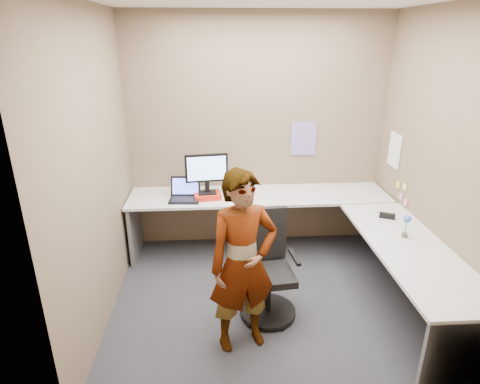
{
  "coord_description": "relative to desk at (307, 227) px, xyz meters",
  "views": [
    {
      "loc": [
        -0.49,
        -3.27,
        2.43
      ],
      "look_at": [
        -0.26,
        0.25,
        1.05
      ],
      "focal_mm": 30.0,
      "sensor_mm": 36.0,
      "label": 1
    }
  ],
  "objects": [
    {
      "name": "ground",
      "position": [
        -0.44,
        -0.39,
        -0.59
      ],
      "size": [
        3.0,
        3.0,
        0.0
      ],
      "primitive_type": "plane",
      "color": "#28272D",
      "rests_on": "ground"
    },
    {
      "name": "wall_back",
      "position": [
        -0.44,
        0.91,
        0.76
      ],
      "size": [
        3.0,
        0.0,
        3.0
      ],
      "primitive_type": "plane",
      "rotation": [
        1.57,
        0.0,
        0.0
      ],
      "color": "brown",
      "rests_on": "ground"
    },
    {
      "name": "wall_right",
      "position": [
        1.06,
        -0.39,
        0.76
      ],
      "size": [
        0.0,
        2.7,
        2.7
      ],
      "primitive_type": "plane",
      "rotation": [
        1.57,
        0.0,
        -1.57
      ],
      "color": "brown",
      "rests_on": "ground"
    },
    {
      "name": "wall_left",
      "position": [
        -1.94,
        -0.39,
        0.76
      ],
      "size": [
        0.0,
        2.7,
        2.7
      ],
      "primitive_type": "plane",
      "rotation": [
        1.57,
        0.0,
        1.57
      ],
      "color": "brown",
      "rests_on": "ground"
    },
    {
      "name": "desk",
      "position": [
        0.0,
        0.0,
        0.0
      ],
      "size": [
        2.98,
        2.58,
        0.73
      ],
      "color": "silver",
      "rests_on": "ground"
    },
    {
      "name": "paper_ream",
      "position": [
        -1.03,
        0.52,
        0.17
      ],
      "size": [
        0.32,
        0.25,
        0.06
      ],
      "primitive_type": "cube",
      "rotation": [
        0.0,
        0.0,
        0.13
      ],
      "color": "red",
      "rests_on": "desk"
    },
    {
      "name": "monitor",
      "position": [
        -1.03,
        0.54,
        0.46
      ],
      "size": [
        0.47,
        0.16,
        0.45
      ],
      "rotation": [
        0.0,
        0.0,
        0.13
      ],
      "color": "black",
      "rests_on": "paper_ream"
    },
    {
      "name": "laptop",
      "position": [
        -1.27,
        0.52,
        0.2
      ],
      "size": [
        0.35,
        0.3,
        0.23
      ],
      "rotation": [
        0.0,
        0.0,
        -0.07
      ],
      "color": "black",
      "rests_on": "desk"
    },
    {
      "name": "trackball_mouse",
      "position": [
        -1.38,
        0.61,
        0.17
      ],
      "size": [
        0.12,
        0.08,
        0.07
      ],
      "color": "#B7B7BC",
      "rests_on": "desk"
    },
    {
      "name": "origami",
      "position": [
        -0.78,
        0.36,
        0.17
      ],
      "size": [
        0.1,
        0.1,
        0.06
      ],
      "primitive_type": "cone",
      "color": "white",
      "rests_on": "desk"
    },
    {
      "name": "stapler",
      "position": [
        0.77,
        -0.13,
        0.17
      ],
      "size": [
        0.15,
        0.1,
        0.05
      ],
      "primitive_type": "cube",
      "rotation": [
        0.0,
        0.0,
        -0.43
      ],
      "color": "black",
      "rests_on": "desk"
    },
    {
      "name": "flower",
      "position": [
        0.76,
        -0.53,
        0.28
      ],
      "size": [
        0.07,
        0.07,
        0.22
      ],
      "color": "brown",
      "rests_on": "desk"
    },
    {
      "name": "calendar_purple",
      "position": [
        0.11,
        0.9,
        0.71
      ],
      "size": [
        0.3,
        0.01,
        0.4
      ],
      "primitive_type": "cube",
      "color": "#846BB7",
      "rests_on": "wall_back"
    },
    {
      "name": "calendar_white",
      "position": [
        1.05,
        0.51,
        0.66
      ],
      "size": [
        0.01,
        0.28,
        0.38
      ],
      "primitive_type": "cube",
      "color": "white",
      "rests_on": "wall_right"
    },
    {
      "name": "sticky_note_a",
      "position": [
        1.05,
        0.16,
        0.36
      ],
      "size": [
        0.01,
        0.07,
        0.07
      ],
      "primitive_type": "cube",
      "color": "#F2E059",
      "rests_on": "wall_right"
    },
    {
      "name": "sticky_note_b",
      "position": [
        1.05,
        0.21,
        0.23
      ],
      "size": [
        0.01,
        0.07,
        0.07
      ],
      "primitive_type": "cube",
      "color": "pink",
      "rests_on": "wall_right"
    },
    {
      "name": "sticky_note_c",
      "position": [
        1.05,
        0.09,
        0.21
      ],
      "size": [
        0.01,
        0.07,
        0.07
      ],
      "primitive_type": "cube",
      "color": "pink",
      "rests_on": "wall_right"
    },
    {
      "name": "sticky_note_d",
      "position": [
        1.05,
        0.31,
        0.33
      ],
      "size": [
        0.01,
        0.07,
        0.07
      ],
      "primitive_type": "cube",
      "color": "#F2E059",
      "rests_on": "wall_right"
    },
    {
      "name": "office_chair",
      "position": [
        -0.48,
        -0.55,
        -0.19
      ],
      "size": [
        0.53,
        0.52,
        0.98
      ],
      "rotation": [
        0.0,
        0.0,
        0.11
      ],
      "color": "black",
      "rests_on": "ground"
    },
    {
      "name": "person",
      "position": [
        -0.73,
        -0.94,
        0.18
      ],
      "size": [
        0.64,
        0.51,
        1.53
      ],
      "primitive_type": "imported",
      "rotation": [
        0.0,
        0.0,
        0.29
      ],
      "color": "#999399",
      "rests_on": "ground"
    }
  ]
}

